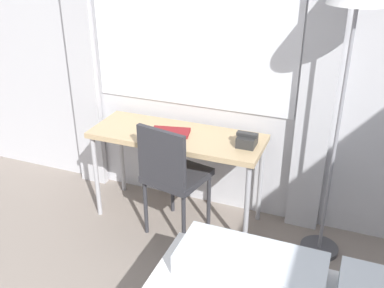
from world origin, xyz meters
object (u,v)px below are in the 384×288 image
object	(u,v)px
standing_lamp	(357,6)
telephone	(247,140)
book	(170,132)
desk	(177,142)
desk_chair	(172,172)

from	to	relation	value
standing_lamp	telephone	bearing A→B (deg)	178.97
telephone	book	bearing A→B (deg)	-178.97
telephone	desk	bearing A→B (deg)	179.79
desk	telephone	size ratio (longest dim) A/B	8.81
desk_chair	telephone	distance (m)	0.58
desk_chair	telephone	world-z (taller)	desk_chair
desk_chair	book	bearing A→B (deg)	126.95
desk	book	size ratio (longest dim) A/B	4.23
standing_lamp	telephone	world-z (taller)	standing_lamp
telephone	book	world-z (taller)	telephone
standing_lamp	desk_chair	bearing A→B (deg)	-169.58
standing_lamp	book	xyz separation A→B (m)	(-1.15, 0.00, -0.96)
desk	telephone	bearing A→B (deg)	-0.21
standing_lamp	desk	bearing A→B (deg)	179.36
standing_lamp	telephone	size ratio (longest dim) A/B	13.57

